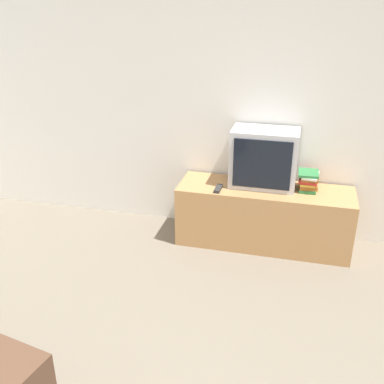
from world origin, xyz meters
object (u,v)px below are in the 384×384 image
object	(u,v)px
tv_stand	(264,216)
television	(264,158)
remote_on_stand	(218,189)
book_stack	(309,181)

from	to	relation	value
tv_stand	television	world-z (taller)	television
tv_stand	remote_on_stand	distance (m)	0.47
tv_stand	remote_on_stand	xyz separation A→B (m)	(-0.37, -0.13, 0.27)
tv_stand	television	distance (m)	0.50
tv_stand	book_stack	distance (m)	0.48
tv_stand	book_stack	world-z (taller)	book_stack
tv_stand	remote_on_stand	size ratio (longest dim) A/B	9.50
television	remote_on_stand	xyz separation A→B (m)	(-0.34, -0.19, -0.23)
book_stack	remote_on_stand	world-z (taller)	book_stack
television	remote_on_stand	size ratio (longest dim) A/B	3.54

